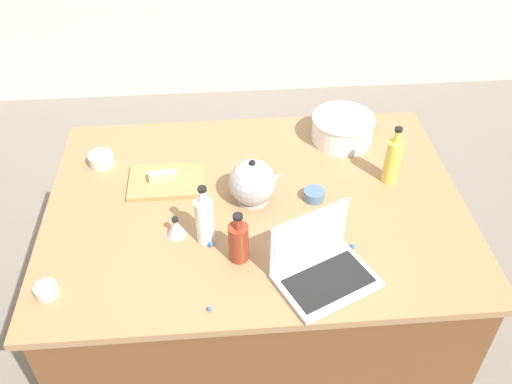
% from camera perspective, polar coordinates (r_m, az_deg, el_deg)
% --- Properties ---
extents(ground_plane, '(12.00, 12.00, 0.00)m').
position_cam_1_polar(ground_plane, '(2.80, 0.00, -14.94)').
color(ground_plane, slate).
extents(island_counter, '(1.60, 1.16, 0.90)m').
position_cam_1_polar(island_counter, '(2.44, 0.00, -8.93)').
color(island_counter, brown).
rests_on(island_counter, ground).
extents(laptop, '(0.37, 0.34, 0.22)m').
position_cam_1_polar(laptop, '(1.84, 6.70, -7.57)').
color(laptop, '#B7B7BC').
rests_on(laptop, island_counter).
extents(mixing_bowl_large, '(0.27, 0.27, 0.12)m').
position_cam_1_polar(mixing_bowl_large, '(2.44, 8.92, 6.58)').
color(mixing_bowl_large, white).
rests_on(mixing_bowl_large, island_counter).
extents(bottle_soy, '(0.07, 0.07, 0.20)m').
position_cam_1_polar(bottle_soy, '(1.86, -1.82, -5.11)').
color(bottle_soy, maroon).
rests_on(bottle_soy, island_counter).
extents(bottle_vinegar, '(0.06, 0.06, 0.24)m').
position_cam_1_polar(bottle_vinegar, '(1.91, -5.34, -2.87)').
color(bottle_vinegar, white).
rests_on(bottle_vinegar, island_counter).
extents(bottle_oil, '(0.06, 0.06, 0.25)m').
position_cam_1_polar(bottle_oil, '(2.22, 13.95, 3.23)').
color(bottle_oil, '#DBC64C').
rests_on(bottle_oil, island_counter).
extents(kettle, '(0.21, 0.18, 0.20)m').
position_cam_1_polar(kettle, '(2.08, -0.35, 0.93)').
color(kettle, '#ADADB2').
rests_on(kettle, island_counter).
extents(cutting_board, '(0.30, 0.21, 0.02)m').
position_cam_1_polar(cutting_board, '(2.23, -9.24, 1.10)').
color(cutting_board, '#AD7F4C').
rests_on(cutting_board, island_counter).
extents(butter_stick_left, '(0.11, 0.05, 0.04)m').
position_cam_1_polar(butter_stick_left, '(2.21, -9.59, 1.63)').
color(butter_stick_left, '#F4E58C').
rests_on(butter_stick_left, cutting_board).
extents(ramekin_small, '(0.10, 0.10, 0.05)m').
position_cam_1_polar(ramekin_small, '(2.37, -15.72, 3.27)').
color(ramekin_small, beige).
rests_on(ramekin_small, island_counter).
extents(ramekin_medium, '(0.07, 0.07, 0.04)m').
position_cam_1_polar(ramekin_medium, '(1.92, -20.88, -9.50)').
color(ramekin_medium, beige).
rests_on(ramekin_medium, island_counter).
extents(ramekin_wide, '(0.08, 0.08, 0.04)m').
position_cam_1_polar(ramekin_wide, '(2.13, 6.00, -0.21)').
color(ramekin_wide, slate).
rests_on(ramekin_wide, island_counter).
extents(kitchen_timer, '(0.07, 0.07, 0.08)m').
position_cam_1_polar(kitchen_timer, '(1.99, -8.28, -3.60)').
color(kitchen_timer, '#B2B2B7').
rests_on(kitchen_timer, island_counter).
extents(candy_0, '(0.02, 0.02, 0.02)m').
position_cam_1_polar(candy_0, '(1.95, -4.73, -5.38)').
color(candy_0, blue).
rests_on(candy_0, island_counter).
extents(candy_1, '(0.02, 0.02, 0.02)m').
position_cam_1_polar(candy_1, '(1.97, 9.92, -5.56)').
color(candy_1, blue).
rests_on(candy_1, island_counter).
extents(candy_2, '(0.02, 0.02, 0.02)m').
position_cam_1_polar(candy_2, '(2.12, -5.42, -1.00)').
color(candy_2, blue).
rests_on(candy_2, island_counter).
extents(candy_3, '(0.01, 0.01, 0.01)m').
position_cam_1_polar(candy_3, '(1.77, -4.86, -11.96)').
color(candy_3, blue).
rests_on(candy_3, island_counter).
extents(candy_4, '(0.02, 0.02, 0.02)m').
position_cam_1_polar(candy_4, '(2.40, 10.02, 4.26)').
color(candy_4, orange).
rests_on(candy_4, island_counter).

